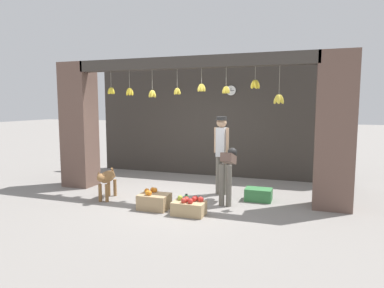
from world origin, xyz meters
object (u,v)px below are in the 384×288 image
shopkeeper (221,148)px  water_bottle (186,200)px  fruit_crate_oranges (154,201)px  wall_clock (231,90)px  worker_stooping (228,168)px  produce_box_green (258,195)px  fruit_crate_apples (189,207)px  dog (107,179)px

shopkeeper → water_bottle: (-0.42, -1.09, -0.91)m
fruit_crate_oranges → wall_clock: 4.01m
wall_clock → worker_stooping: bearing=-78.5°
worker_stooping → produce_box_green: worker_stooping is taller
produce_box_green → wall_clock: (-1.06, 2.08, 2.21)m
fruit_crate_apples → water_bottle: (-0.23, 0.48, -0.03)m
shopkeeper → produce_box_green: shopkeeper is taller
fruit_crate_apples → wall_clock: 4.05m
shopkeeper → water_bottle: size_ratio=7.03×
shopkeeper → wall_clock: 2.27m
fruit_crate_oranges → fruit_crate_apples: 0.76m
dog → worker_stooping: (2.45, 0.55, 0.28)m
worker_stooping → fruit_crate_oranges: size_ratio=1.91×
fruit_crate_oranges → fruit_crate_apples: size_ratio=0.97×
dog → shopkeeper: size_ratio=0.50×
fruit_crate_oranges → shopkeeper: bearing=56.8°
fruit_crate_apples → water_bottle: fruit_crate_apples is taller
shopkeeper → produce_box_green: bearing=174.2°
worker_stooping → produce_box_green: 0.89m
shopkeeper → produce_box_green: (0.86, -0.25, -0.89)m
fruit_crate_apples → produce_box_green: (1.05, 1.32, -0.02)m
produce_box_green → worker_stooping: bearing=-148.1°
produce_box_green → water_bottle: produce_box_green is taller
dog → wall_clock: bearing=136.2°
fruit_crate_oranges → water_bottle: fruit_crate_oranges is taller
dog → worker_stooping: 2.53m
shopkeeper → fruit_crate_apples: (-0.19, -1.57, -0.88)m
fruit_crate_apples → water_bottle: bearing=115.1°
produce_box_green → water_bottle: 1.53m
shopkeeper → water_bottle: shopkeeper is taller
fruit_crate_oranges → fruit_crate_apples: bearing=-9.4°
shopkeeper → produce_box_green: size_ratio=3.19×
dog → worker_stooping: size_ratio=0.81×
wall_clock → dog: bearing=-123.2°
water_bottle → wall_clock: bearing=85.8°
fruit_crate_oranges → produce_box_green: fruit_crate_oranges is taller
fruit_crate_apples → wall_clock: wall_clock is taller
dog → produce_box_green: size_ratio=1.61×
shopkeeper → worker_stooping: 0.74m
fruit_crate_oranges → produce_box_green: bearing=33.5°
dog → produce_box_green: dog is taller
worker_stooping → produce_box_green: size_ratio=1.99×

